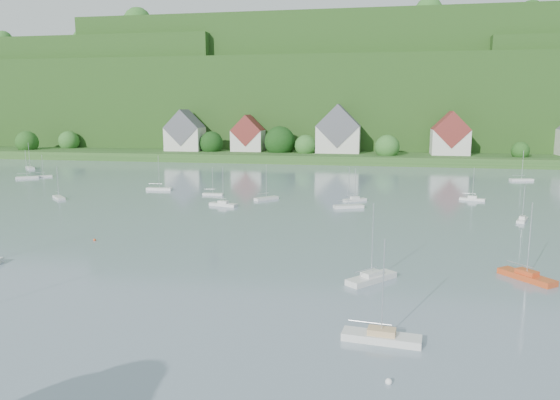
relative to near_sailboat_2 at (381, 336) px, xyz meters
name	(u,v)px	position (x,y,z in m)	size (l,w,h in m)	color
far_shore_strip	(328,154)	(-20.57, 169.33, 1.04)	(600.00, 60.00, 3.00)	#264F1D
forested_ridge	(342,102)	(-20.17, 237.90, 22.43)	(620.00, 181.22, 69.89)	#153B13
village_building_0	(185,134)	(-75.57, 156.33, 9.05)	(14.00, 10.40, 16.00)	beige
village_building_1	(248,136)	(-50.57, 158.33, 8.29)	(12.00, 9.36, 14.00)	beige
village_building_2	(338,133)	(-15.57, 157.33, 9.81)	(16.00, 11.44, 18.00)	beige
village_building_3	(450,137)	(24.43, 155.33, 8.97)	(13.00, 10.40, 15.50)	beige
near_sailboat_2	(381,336)	(0.00, 0.00, 0.00)	(6.73, 2.58, 8.86)	silver
near_sailboat_3	(371,277)	(-1.06, 15.78, 0.00)	(5.78, 6.28, 9.02)	silver
near_sailboat_5	(527,276)	(16.37, 19.61, 0.00)	(5.62, 6.31, 8.94)	#C4471D
mooring_buoy_1	(389,384)	(0.49, -6.92, -0.46)	(0.50, 0.50, 0.50)	white
mooring_buoy_3	(95,241)	(-41.62, 27.31, -0.46)	(0.41, 0.41, 0.41)	#CC491C
far_sailboat_cluster	(343,191)	(-8.58, 80.16, -0.10)	(204.79, 62.83, 8.53)	silver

